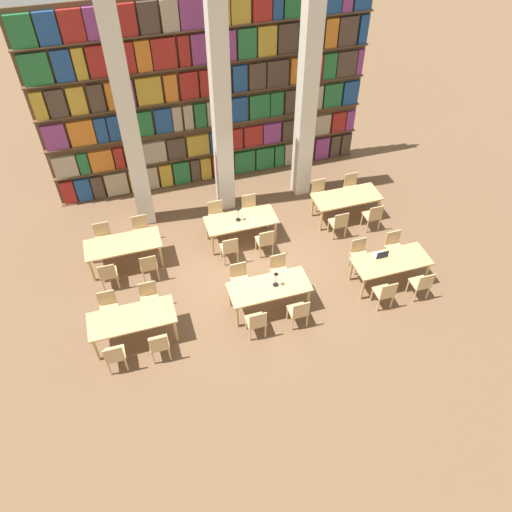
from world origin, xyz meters
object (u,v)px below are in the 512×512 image
chair_3 (149,298)px  chair_7 (279,270)px  chair_0 (115,356)px  reading_table_0 (132,320)px  chair_11 (394,246)px  chair_18 (265,241)px  chair_5 (240,278)px  chair_14 (149,265)px  reading_table_2 (391,263)px  chair_12 (108,274)px  chair_16 (230,248)px  chair_19 (250,209)px  pillar_left (129,126)px  pillar_right (307,99)px  chair_1 (109,307)px  pillar_center (221,112)px  chair_2 (159,345)px  chair_22 (373,216)px  chair_4 (257,322)px  laptop (381,255)px  reading_table_5 (346,199)px  desk_lamp_0 (276,276)px  chair_10 (422,284)px  chair_15 (141,230)px  chair_23 (352,187)px  chair_21 (319,193)px  chair_9 (359,254)px  reading_table_4 (241,222)px  chair_20 (339,223)px  chair_6 (299,312)px  desk_lamp_1 (238,212)px  chair_17 (217,215)px

chair_3 → chair_7: size_ratio=1.00×
chair_0 → reading_table_0: bearing=55.4°
chair_11 → chair_18: (-3.13, 1.17, 0.00)m
chair_5 → chair_14: bearing=-28.1°
reading_table_0 → reading_table_2: size_ratio=1.00×
chair_12 → chair_16: 3.07m
chair_14 → chair_0: bearing=-113.7°
reading_table_0 → chair_19: (3.64, 3.15, -0.19)m
pillar_left → pillar_right: bearing=0.0°
chair_1 → chair_11: bearing=179.3°
pillar_center → chair_2: 6.10m
chair_16 → chair_22: bearing=1.2°
chair_3 → chair_14: same height
chair_4 → chair_7: bearing=53.9°
reading_table_2 → laptop: (-0.19, 0.21, 0.13)m
reading_table_5 → desk_lamp_0: bearing=-139.1°
chair_16 → chair_10: bearing=-32.0°
chair_16 → reading_table_0: bearing=-146.6°
chair_5 → desk_lamp_0: desk_lamp_0 is taller
chair_2 → chair_15: size_ratio=1.00×
chair_1 → chair_12: size_ratio=1.00×
desk_lamp_0 → chair_23: bearing=43.2°
chair_0 → chair_4: bearing=-0.4°
chair_7 → chair_21: size_ratio=1.00×
reading_table_5 → chair_4: bearing=-138.2°
desk_lamp_0 → reading_table_2: desk_lamp_0 is taller
pillar_left → pillar_center: 2.35m
chair_10 → pillar_left: bearing=140.3°
pillar_right → chair_9: bearing=-85.9°
chair_18 → chair_22: bearing=1.6°
chair_10 → reading_table_5: chair_10 is taller
reading_table_2 → reading_table_4: size_ratio=1.00×
chair_3 → chair_20: (5.32, 1.16, 0.00)m
reading_table_2 → chair_14: 5.98m
pillar_left → chair_10: (5.94, -4.92, -2.52)m
chair_14 → reading_table_4: chair_14 is taller
laptop → chair_6: bearing=19.0°
chair_6 → reading_table_5: bearing=51.0°
desk_lamp_1 → chair_23: desk_lamp_1 is taller
chair_10 → laptop: 1.18m
reading_table_5 → chair_23: size_ratio=2.16×
chair_3 → chair_17: (2.22, 2.46, 0.00)m
chair_21 → desk_lamp_0: bearing=53.0°
pillar_left → chair_20: bearing=-24.8°
chair_2 → chair_9: bearing=13.6°
chair_16 → reading_table_5: (3.61, 0.78, 0.19)m
chair_2 → chair_7: bearing=23.1°
chair_1 → chair_3: 0.93m
chair_10 → chair_17: same height
chair_0 → chair_18: same height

